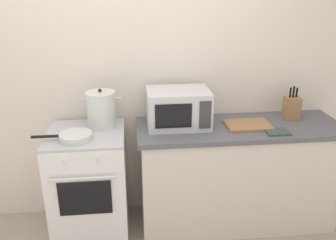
# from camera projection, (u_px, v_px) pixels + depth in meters

# --- Properties ---
(back_wall) EXTENTS (4.40, 0.10, 2.50)m
(back_wall) POSITION_uv_depth(u_px,v_px,m) (163.00, 78.00, 3.06)
(back_wall) COLOR silver
(back_wall) RESTS_ON ground_plane
(lower_cabinet_right) EXTENTS (1.64, 0.56, 0.88)m
(lower_cabinet_right) POSITION_uv_depth(u_px,v_px,m) (236.00, 177.00, 3.08)
(lower_cabinet_right) COLOR beige
(lower_cabinet_right) RESTS_ON ground_plane
(countertop_right) EXTENTS (1.70, 0.60, 0.04)m
(countertop_right) POSITION_uv_depth(u_px,v_px,m) (240.00, 128.00, 2.92)
(countertop_right) COLOR #59595E
(countertop_right) RESTS_ON lower_cabinet_right
(stove) EXTENTS (0.60, 0.64, 0.92)m
(stove) POSITION_uv_depth(u_px,v_px,m) (90.00, 184.00, 2.93)
(stove) COLOR white
(stove) RESTS_ON ground_plane
(stock_pot) EXTENTS (0.32, 0.24, 0.32)m
(stock_pot) POSITION_uv_depth(u_px,v_px,m) (101.00, 109.00, 2.84)
(stock_pot) COLOR silver
(stock_pot) RESTS_ON stove
(frying_pan) EXTENTS (0.44, 0.24, 0.05)m
(frying_pan) POSITION_uv_depth(u_px,v_px,m) (75.00, 136.00, 2.64)
(frying_pan) COLOR silver
(frying_pan) RESTS_ON stove
(microwave) EXTENTS (0.50, 0.37, 0.30)m
(microwave) POSITION_uv_depth(u_px,v_px,m) (178.00, 108.00, 2.86)
(microwave) COLOR silver
(microwave) RESTS_ON countertop_right
(cutting_board) EXTENTS (0.36, 0.26, 0.02)m
(cutting_board) POSITION_uv_depth(u_px,v_px,m) (248.00, 125.00, 2.90)
(cutting_board) COLOR #997047
(cutting_board) RESTS_ON countertop_right
(knife_block) EXTENTS (0.13, 0.10, 0.28)m
(knife_block) POSITION_uv_depth(u_px,v_px,m) (292.00, 107.00, 3.04)
(knife_block) COLOR #997047
(knife_block) RESTS_ON countertop_right
(oven_mitt) EXTENTS (0.18, 0.14, 0.02)m
(oven_mitt) POSITION_uv_depth(u_px,v_px,m) (277.00, 132.00, 2.77)
(oven_mitt) COLOR #384C42
(oven_mitt) RESTS_ON countertop_right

